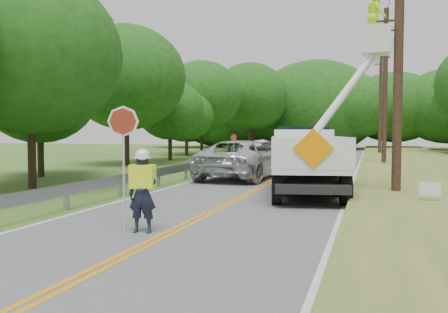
% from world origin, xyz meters
% --- Properties ---
extents(ground, '(140.00, 140.00, 0.00)m').
position_xyz_m(ground, '(0.00, 0.00, 0.00)').
color(ground, '#306320').
rests_on(ground, ground).
extents(road, '(7.20, 96.00, 0.03)m').
position_xyz_m(road, '(0.00, 14.00, 0.01)').
color(road, '#525254').
rests_on(road, ground).
extents(guardrail, '(0.18, 48.00, 0.77)m').
position_xyz_m(guardrail, '(-4.02, 14.91, 0.55)').
color(guardrail, '#919398').
rests_on(guardrail, ground).
extents(utility_poles, '(1.60, 43.30, 10.00)m').
position_xyz_m(utility_poles, '(5.00, 17.02, 5.27)').
color(utility_poles, black).
rests_on(utility_poles, ground).
extents(tall_grass_verge, '(7.00, 96.00, 0.30)m').
position_xyz_m(tall_grass_verge, '(7.10, 14.00, 0.15)').
color(tall_grass_verge, '#546A27').
rests_on(tall_grass_verge, ground).
extents(treeline_left, '(11.06, 54.04, 10.41)m').
position_xyz_m(treeline_left, '(-10.40, 29.26, 5.64)').
color(treeline_left, '#332319').
rests_on(treeline_left, ground).
extents(treeline_horizon, '(56.02, 14.28, 12.76)m').
position_xyz_m(treeline_horizon, '(-0.58, 56.32, 5.50)').
color(treeline_horizon, '#17480F').
rests_on(treeline_horizon, ground).
extents(flagger, '(1.09, 0.49, 2.79)m').
position_xyz_m(flagger, '(-0.59, 1.88, 1.01)').
color(flagger, '#191E33').
rests_on(flagger, road).
extents(bucket_truck, '(4.54, 7.33, 6.85)m').
position_xyz_m(bucket_truck, '(1.99, 10.35, 1.55)').
color(bucket_truck, black).
rests_on(bucket_truck, road).
extents(suv_silver, '(3.46, 6.76, 1.83)m').
position_xyz_m(suv_silver, '(-1.63, 14.20, 0.93)').
color(suv_silver, silver).
rests_on(suv_silver, road).
extents(suv_darkgrey, '(2.72, 5.76, 1.62)m').
position_xyz_m(suv_darkgrey, '(-1.86, 24.39, 0.83)').
color(suv_darkgrey, '#3A3B42').
rests_on(suv_darkgrey, road).
extents(stop_sign_permanent, '(0.41, 0.24, 2.11)m').
position_xyz_m(stop_sign_permanent, '(-4.49, 22.38, 1.36)').
color(stop_sign_permanent, '#919398').
rests_on(stop_sign_permanent, ground).
extents(yard_sign, '(0.57, 0.04, 0.83)m').
position_xyz_m(yard_sign, '(5.79, 6.90, 0.60)').
color(yard_sign, white).
rests_on(yard_sign, ground).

